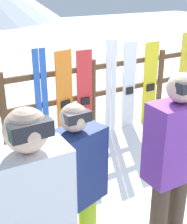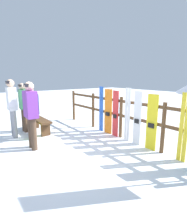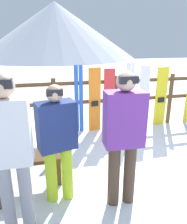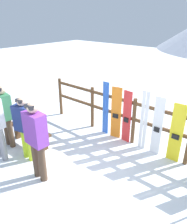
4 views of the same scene
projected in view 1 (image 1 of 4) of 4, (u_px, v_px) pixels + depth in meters
The scene contains 11 objects.
ground_plane at pixel (182, 199), 3.72m from camera, with size 40.00×40.00×0.00m, color white.
fence at pixel (93, 91), 5.04m from camera, with size 5.93×0.10×1.29m.
person_navy at pixel (76, 186), 2.44m from camera, with size 0.52×0.37×1.60m.
person_purple at pixel (174, 160), 2.59m from camera, with size 0.49×0.28×1.77m.
ski_pair_blue at pixel (42, 102), 4.55m from camera, with size 0.20×0.02×1.57m.
snowboard_orange at pixel (65, 100), 4.74m from camera, with size 0.30×0.10×1.50m.
snowboard_red at pixel (85, 97), 4.92m from camera, with size 0.26×0.07×1.47m.
ski_pair_white at pixel (111, 88), 5.14m from camera, with size 0.19×0.02×1.58m.
snowboard_white at pixel (129, 86), 5.33m from camera, with size 0.25×0.05×1.51m.
snowboard_yellow at pixel (150, 83), 5.57m from camera, with size 0.30×0.06×1.47m.
ski_pair_yellow at pixel (183, 74), 5.94m from camera, with size 0.20×0.02×1.56m.
Camera 1 is at (-2.48, -2.04, 2.39)m, focal length 50.00 mm.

